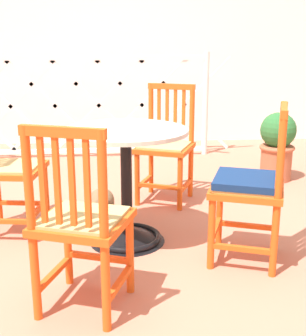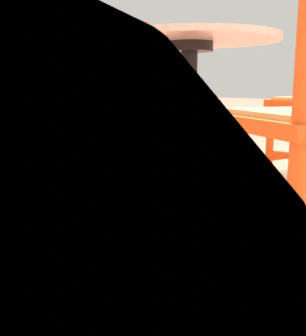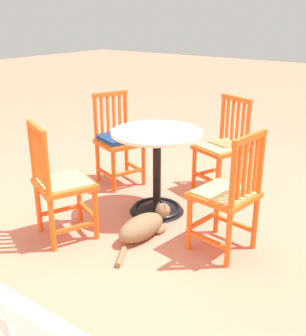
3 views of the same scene
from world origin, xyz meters
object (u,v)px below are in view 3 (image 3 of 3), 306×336
orange_chair_at_corner (61,185)px  orange_chair_by_planter (227,196)px  cafe_table (157,181)px  tabby_cat (145,226)px  orange_chair_facing_out (222,148)px  orange_chair_tucked_in (119,141)px

orange_chair_at_corner → orange_chair_by_planter: same height
cafe_table → orange_chair_by_planter: size_ratio=0.83×
orange_chair_by_planter → cafe_table: bearing=-15.8°
orange_chair_by_planter → orange_chair_at_corner: bearing=26.9°
tabby_cat → orange_chair_by_planter: bearing=-161.2°
orange_chair_at_corner → orange_chair_by_planter: (-1.10, -0.56, 0.00)m
tabby_cat → orange_chair_facing_out: bearing=-91.9°
orange_chair_facing_out → orange_chair_at_corner: (0.56, 1.53, 0.00)m
orange_chair_at_corner → tabby_cat: size_ratio=1.23×
orange_chair_at_corner → tabby_cat: (-0.52, -0.36, -0.34)m
orange_chair_tucked_in → orange_chair_at_corner: bearing=108.6°
cafe_table → orange_chair_facing_out: bearing=-106.9°
cafe_table → tabby_cat: (-0.19, 0.42, -0.19)m
cafe_table → orange_chair_by_planter: (-0.77, 0.22, 0.15)m
cafe_table → tabby_cat: bearing=114.3°
orange_chair_tucked_in → orange_chair_facing_out: bearing=-154.5°
orange_chair_at_corner → orange_chair_tucked_in: bearing=-71.4°
orange_chair_facing_out → tabby_cat: bearing=88.1°
orange_chair_by_planter → orange_chair_facing_out: bearing=-60.6°
orange_chair_at_corner → orange_chair_by_planter: 1.24m
orange_chair_tucked_in → orange_chair_by_planter: 1.56m
orange_chair_tucked_in → orange_chair_at_corner: size_ratio=1.00×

